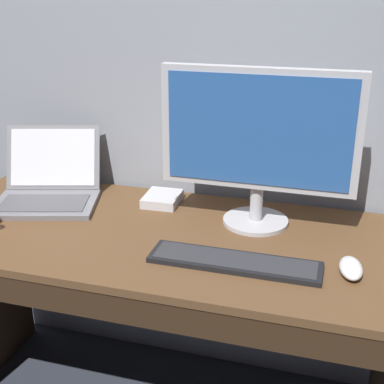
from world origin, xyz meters
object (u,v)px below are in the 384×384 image
wired_keyboard (235,262)px  computer_mouse (351,268)px  external_drive_box (162,199)px  laptop_space_gray (47,190)px  external_monitor (259,138)px

wired_keyboard → computer_mouse: 0.30m
external_drive_box → computer_mouse: bearing=-26.4°
laptop_space_gray → wired_keyboard: 0.74m
laptop_space_gray → external_monitor: bearing=1.0°
wired_keyboard → computer_mouse: bearing=6.8°
laptop_space_gray → external_drive_box: bearing=14.4°
laptop_space_gray → external_drive_box: size_ratio=2.98×
wired_keyboard → external_monitor: bearing=88.2°
laptop_space_gray → wired_keyboard: (0.70, -0.24, -0.03)m
wired_keyboard → computer_mouse: computer_mouse is taller
external_monitor → computer_mouse: external_monitor is taller
external_monitor → external_drive_box: bearing=165.6°
computer_mouse → laptop_space_gray: bearing=160.9°
wired_keyboard → external_drive_box: external_drive_box is taller
laptop_space_gray → external_monitor: 0.75m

